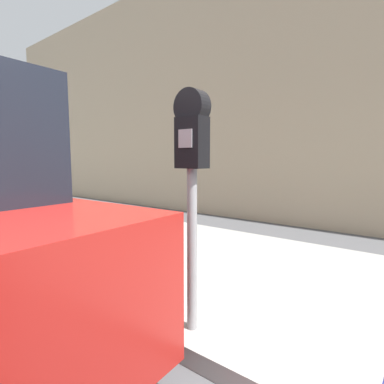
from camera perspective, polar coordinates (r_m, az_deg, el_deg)
sidewalk at (r=3.02m, az=24.67°, el=-17.66°), size 24.00×2.80×0.13m
parking_meter at (r=1.90m, az=-0.01°, el=5.64°), size 0.22×0.13×1.57m
fire_hydrant at (r=4.25m, az=-29.51°, el=-4.07°), size 0.21×0.21×0.86m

